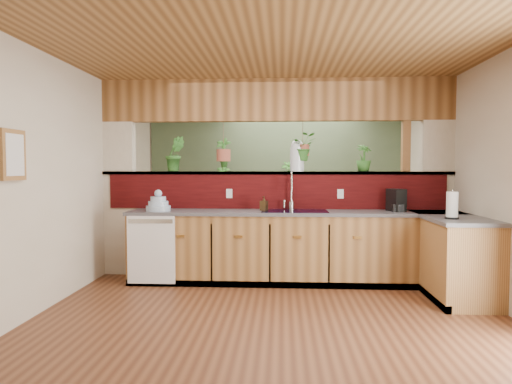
# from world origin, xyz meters

# --- Properties ---
(ground) EXTENTS (4.60, 7.00, 0.01)m
(ground) POSITION_xyz_m (0.00, 0.00, 0.00)
(ground) COLOR #59301B
(ground) RESTS_ON ground
(ceiling) EXTENTS (4.60, 7.00, 0.01)m
(ceiling) POSITION_xyz_m (0.00, 0.00, 2.60)
(ceiling) COLOR brown
(ceiling) RESTS_ON ground
(wall_back) EXTENTS (4.60, 0.02, 2.60)m
(wall_back) POSITION_xyz_m (0.00, 3.50, 1.30)
(wall_back) COLOR beige
(wall_back) RESTS_ON ground
(wall_front) EXTENTS (4.60, 0.02, 2.60)m
(wall_front) POSITION_xyz_m (0.00, -3.50, 1.30)
(wall_front) COLOR beige
(wall_front) RESTS_ON ground
(wall_left) EXTENTS (0.02, 7.00, 2.60)m
(wall_left) POSITION_xyz_m (-2.30, 0.00, 1.30)
(wall_left) COLOR beige
(wall_left) RESTS_ON ground
(wall_right) EXTENTS (0.02, 7.00, 2.60)m
(wall_right) POSITION_xyz_m (2.30, 0.00, 1.30)
(wall_right) COLOR beige
(wall_right) RESTS_ON ground
(pass_through_partition) EXTENTS (4.60, 0.21, 2.60)m
(pass_through_partition) POSITION_xyz_m (0.03, 1.35, 1.19)
(pass_through_partition) COLOR beige
(pass_through_partition) RESTS_ON ground
(pass_through_ledge) EXTENTS (4.60, 0.21, 0.04)m
(pass_through_ledge) POSITION_xyz_m (0.00, 1.35, 1.37)
(pass_through_ledge) COLOR brown
(pass_through_ledge) RESTS_ON ground
(header_beam) EXTENTS (4.60, 0.15, 0.55)m
(header_beam) POSITION_xyz_m (0.00, 1.35, 2.33)
(header_beam) COLOR brown
(header_beam) RESTS_ON ground
(sage_backwall) EXTENTS (4.55, 0.02, 2.55)m
(sage_backwall) POSITION_xyz_m (0.00, 3.48, 1.30)
(sage_backwall) COLOR #485C3F
(sage_backwall) RESTS_ON ground
(countertop) EXTENTS (4.14, 1.52, 0.90)m
(countertop) POSITION_xyz_m (0.84, 0.87, 0.45)
(countertop) COLOR brown
(countertop) RESTS_ON ground
(dishwasher) EXTENTS (0.58, 0.03, 0.82)m
(dishwasher) POSITION_xyz_m (-1.48, 0.66, 0.46)
(dishwasher) COLOR white
(dishwasher) RESTS_ON ground
(navy_sink) EXTENTS (0.82, 0.50, 0.18)m
(navy_sink) POSITION_xyz_m (0.25, 0.98, 0.82)
(navy_sink) COLOR black
(navy_sink) RESTS_ON countertop
(framed_print) EXTENTS (0.04, 0.35, 0.45)m
(framed_print) POSITION_xyz_m (-2.27, -0.80, 1.55)
(framed_print) COLOR brown
(framed_print) RESTS_ON wall_left
(faucet) EXTENTS (0.21, 0.21, 0.49)m
(faucet) POSITION_xyz_m (0.21, 1.13, 1.16)
(faucet) COLOR #B7B7B2
(faucet) RESTS_ON countertop
(dish_stack) EXTENTS (0.30, 0.30, 0.27)m
(dish_stack) POSITION_xyz_m (-1.45, 0.88, 0.98)
(dish_stack) COLOR #A1B6D1
(dish_stack) RESTS_ON countertop
(soap_dispenser) EXTENTS (0.11, 0.11, 0.18)m
(soap_dispenser) POSITION_xyz_m (-0.13, 1.01, 0.99)
(soap_dispenser) COLOR #3B2915
(soap_dispenser) RESTS_ON countertop
(coffee_maker) EXTENTS (0.15, 0.25, 0.28)m
(coffee_maker) POSITION_xyz_m (1.50, 1.01, 1.03)
(coffee_maker) COLOR black
(coffee_maker) RESTS_ON countertop
(paper_towel) EXTENTS (0.14, 0.14, 0.31)m
(paper_towel) POSITION_xyz_m (1.88, 0.19, 1.04)
(paper_towel) COLOR black
(paper_towel) RESTS_ON countertop
(glass_jar) EXTENTS (0.19, 0.19, 0.42)m
(glass_jar) POSITION_xyz_m (0.29, 1.35, 1.60)
(glass_jar) COLOR silver
(glass_jar) RESTS_ON pass_through_ledge
(ledge_plant_left) EXTENTS (0.32, 0.29, 0.47)m
(ledge_plant_left) POSITION_xyz_m (-1.34, 1.35, 1.62)
(ledge_plant_left) COLOR #2E6824
(ledge_plant_left) RESTS_ON pass_through_ledge
(ledge_plant_right) EXTENTS (0.26, 0.26, 0.35)m
(ledge_plant_right) POSITION_xyz_m (1.16, 1.35, 1.57)
(ledge_plant_right) COLOR #2E6824
(ledge_plant_right) RESTS_ON pass_through_ledge
(hanging_plant_a) EXTENTS (0.24, 0.20, 0.53)m
(hanging_plant_a) POSITION_xyz_m (-0.69, 1.35, 1.77)
(hanging_plant_a) COLOR brown
(hanging_plant_a) RESTS_ON header_beam
(hanging_plant_b) EXTENTS (0.37, 0.34, 0.48)m
(hanging_plant_b) POSITION_xyz_m (0.36, 1.35, 1.87)
(hanging_plant_b) COLOR brown
(hanging_plant_b) RESTS_ON header_beam
(shelving_console) EXTENTS (1.69, 0.99, 1.09)m
(shelving_console) POSITION_xyz_m (-0.32, 3.25, 0.50)
(shelving_console) COLOR black
(shelving_console) RESTS_ON ground
(shelf_plant_a) EXTENTS (0.24, 0.17, 0.44)m
(shelf_plant_a) POSITION_xyz_m (-0.94, 3.25, 1.27)
(shelf_plant_a) COLOR #2E6824
(shelf_plant_a) RESTS_ON shelving_console
(shelf_plant_b) EXTENTS (0.29, 0.29, 0.51)m
(shelf_plant_b) POSITION_xyz_m (0.21, 3.25, 1.30)
(shelf_plant_b) COLOR #2E6824
(shelf_plant_b) RESTS_ON shelving_console
(floor_plant) EXTENTS (0.81, 0.73, 0.82)m
(floor_plant) POSITION_xyz_m (1.11, 2.07, 0.41)
(floor_plant) COLOR #2E6824
(floor_plant) RESTS_ON ground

